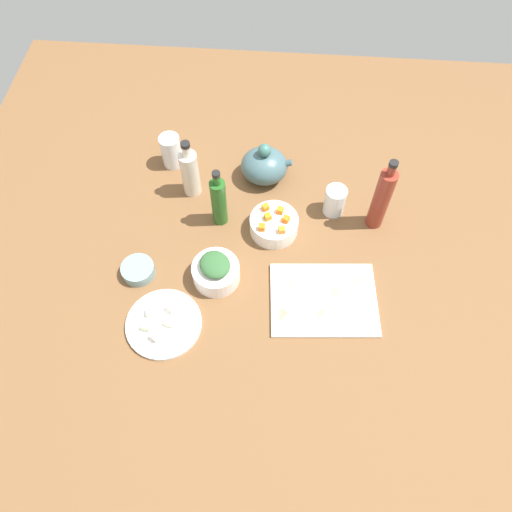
% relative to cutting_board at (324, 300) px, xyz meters
% --- Properties ---
extents(tabletop, '(1.90, 1.90, 0.03)m').
position_rel_cutting_board_xyz_m(tabletop, '(-0.19, 0.10, -0.02)').
color(tabletop, brown).
rests_on(tabletop, ground).
extents(cutting_board, '(0.30, 0.24, 0.01)m').
position_rel_cutting_board_xyz_m(cutting_board, '(0.00, 0.00, 0.00)').
color(cutting_board, white).
rests_on(cutting_board, tabletop).
extents(plate_tofu, '(0.20, 0.20, 0.01)m').
position_rel_cutting_board_xyz_m(plate_tofu, '(-0.42, -0.11, 0.00)').
color(plate_tofu, white).
rests_on(plate_tofu, tabletop).
extents(bowl_greens, '(0.13, 0.13, 0.06)m').
position_rel_cutting_board_xyz_m(bowl_greens, '(-0.30, 0.05, 0.02)').
color(bowl_greens, white).
rests_on(bowl_greens, tabletop).
extents(bowl_carrots, '(0.14, 0.14, 0.05)m').
position_rel_cutting_board_xyz_m(bowl_carrots, '(-0.15, 0.22, 0.02)').
color(bowl_carrots, white).
rests_on(bowl_carrots, tabletop).
extents(bowl_small_side, '(0.09, 0.09, 0.03)m').
position_rel_cutting_board_xyz_m(bowl_small_side, '(-0.52, 0.04, 0.01)').
color(bowl_small_side, '#77979A').
rests_on(bowl_small_side, tabletop).
extents(teapot, '(0.16, 0.13, 0.14)m').
position_rel_cutting_board_xyz_m(teapot, '(-0.19, 0.42, 0.05)').
color(teapot, '#416067').
rests_on(teapot, tabletop).
extents(bottle_0, '(0.05, 0.05, 0.27)m').
position_rel_cutting_board_xyz_m(bottle_0, '(0.15, 0.27, 0.11)').
color(bottle_0, maroon).
rests_on(bottle_0, tabletop).
extents(bottle_1, '(0.05, 0.05, 0.21)m').
position_rel_cutting_board_xyz_m(bottle_1, '(-0.41, 0.35, 0.08)').
color(bottle_1, beige).
rests_on(bottle_1, tabletop).
extents(bottle_2, '(0.05, 0.05, 0.21)m').
position_rel_cutting_board_xyz_m(bottle_2, '(-0.31, 0.25, 0.08)').
color(bottle_2, '#255D20').
rests_on(bottle_2, tabletop).
extents(drinking_glass_0, '(0.06, 0.06, 0.10)m').
position_rel_cutting_board_xyz_m(drinking_glass_0, '(0.03, 0.31, 0.04)').
color(drinking_glass_0, white).
rests_on(drinking_glass_0, tabletop).
extents(drinking_glass_1, '(0.06, 0.06, 0.11)m').
position_rel_cutting_board_xyz_m(drinking_glass_1, '(-0.49, 0.46, 0.05)').
color(drinking_glass_1, white).
rests_on(drinking_glass_1, tabletop).
extents(carrot_cube_0, '(0.02, 0.02, 0.02)m').
position_rel_cutting_board_xyz_m(carrot_cube_0, '(-0.17, 0.22, 0.06)').
color(carrot_cube_0, orange).
rests_on(carrot_cube_0, bowl_carrots).
extents(carrot_cube_1, '(0.02, 0.02, 0.02)m').
position_rel_cutting_board_xyz_m(carrot_cube_1, '(-0.13, 0.18, 0.06)').
color(carrot_cube_1, orange).
rests_on(carrot_cube_1, bowl_carrots).
extents(carrot_cube_2, '(0.02, 0.02, 0.02)m').
position_rel_cutting_board_xyz_m(carrot_cube_2, '(-0.13, 0.25, 0.06)').
color(carrot_cube_2, orange).
rests_on(carrot_cube_2, bowl_carrots).
extents(carrot_cube_3, '(0.02, 0.02, 0.02)m').
position_rel_cutting_board_xyz_m(carrot_cube_3, '(-0.12, 0.22, 0.06)').
color(carrot_cube_3, orange).
rests_on(carrot_cube_3, bowl_carrots).
extents(carrot_cube_4, '(0.02, 0.02, 0.02)m').
position_rel_cutting_board_xyz_m(carrot_cube_4, '(-0.18, 0.19, 0.06)').
color(carrot_cube_4, orange).
rests_on(carrot_cube_4, bowl_carrots).
extents(carrot_cube_5, '(0.02, 0.02, 0.02)m').
position_rel_cutting_board_xyz_m(carrot_cube_5, '(-0.18, 0.26, 0.06)').
color(carrot_cube_5, orange).
rests_on(carrot_cube_5, bowl_carrots).
extents(chopped_greens_mound, '(0.12, 0.12, 0.03)m').
position_rel_cutting_board_xyz_m(chopped_greens_mound, '(-0.30, 0.05, 0.07)').
color(chopped_greens_mound, '#326033').
rests_on(chopped_greens_mound, bowl_greens).
extents(tofu_cube_0, '(0.03, 0.03, 0.02)m').
position_rel_cutting_board_xyz_m(tofu_cube_0, '(-0.43, -0.15, 0.02)').
color(tofu_cube_0, '#F6E8CC').
rests_on(tofu_cube_0, plate_tofu).
extents(tofu_cube_1, '(0.02, 0.02, 0.02)m').
position_rel_cutting_board_xyz_m(tofu_cube_1, '(-0.46, -0.08, 0.02)').
color(tofu_cube_1, white).
rests_on(tofu_cube_1, plate_tofu).
extents(tofu_cube_2, '(0.03, 0.03, 0.02)m').
position_rel_cutting_board_xyz_m(tofu_cube_2, '(-0.40, -0.11, 0.02)').
color(tofu_cube_2, silver).
rests_on(tofu_cube_2, plate_tofu).
extents(tofu_cube_3, '(0.03, 0.03, 0.02)m').
position_rel_cutting_board_xyz_m(tofu_cube_3, '(-0.40, -0.07, 0.02)').
color(tofu_cube_3, white).
rests_on(tofu_cube_3, plate_tofu).
extents(tofu_cube_4, '(0.03, 0.03, 0.02)m').
position_rel_cutting_board_xyz_m(tofu_cube_4, '(-0.46, -0.12, 0.02)').
color(tofu_cube_4, '#F5F6CD').
rests_on(tofu_cube_4, plate_tofu).
extents(dumpling_0, '(0.05, 0.05, 0.03)m').
position_rel_cutting_board_xyz_m(dumpling_0, '(0.04, 0.02, 0.02)').
color(dumpling_0, beige).
rests_on(dumpling_0, cutting_board).
extents(dumpling_1, '(0.08, 0.08, 0.02)m').
position_rel_cutting_board_xyz_m(dumpling_1, '(-0.08, 0.03, 0.02)').
color(dumpling_1, beige).
rests_on(dumpling_1, cutting_board).
extents(dumpling_2, '(0.07, 0.07, 0.03)m').
position_rel_cutting_board_xyz_m(dumpling_2, '(-0.10, -0.06, 0.02)').
color(dumpling_2, beige).
rests_on(dumpling_2, cutting_board).
extents(dumpling_3, '(0.06, 0.07, 0.02)m').
position_rel_cutting_board_xyz_m(dumpling_3, '(0.10, 0.06, 0.02)').
color(dumpling_3, beige).
rests_on(dumpling_3, cutting_board).
extents(dumpling_4, '(0.05, 0.05, 0.02)m').
position_rel_cutting_board_xyz_m(dumpling_4, '(0.06, -0.04, 0.02)').
color(dumpling_4, beige).
rests_on(dumpling_4, cutting_board).
extents(dumpling_5, '(0.06, 0.06, 0.03)m').
position_rel_cutting_board_xyz_m(dumpling_5, '(0.00, -0.05, 0.02)').
color(dumpling_5, beige).
rests_on(dumpling_5, cutting_board).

